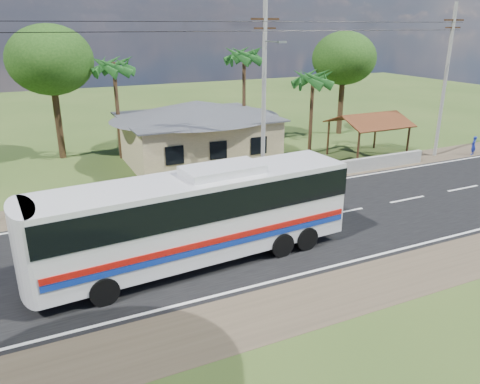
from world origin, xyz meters
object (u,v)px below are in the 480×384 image
object	(u,v)px
person	(473,146)
motorcycle	(298,163)
waiting_shed	(369,121)
coach_bus	(199,210)

from	to	relation	value
person	motorcycle	bearing A→B (deg)	-35.01
waiting_shed	motorcycle	bearing A→B (deg)	-174.48
coach_bus	motorcycle	bearing A→B (deg)	37.86
motorcycle	person	bearing A→B (deg)	-91.25
coach_bus	person	size ratio (longest dim) A/B	9.08
waiting_shed	coach_bus	xyz separation A→B (m)	(-17.40, -10.42, -0.39)
waiting_shed	person	world-z (taller)	waiting_shed
waiting_shed	person	size ratio (longest dim) A/B	3.54
coach_bus	waiting_shed	bearing A→B (deg)	26.86
waiting_shed	coach_bus	size ratio (longest dim) A/B	0.39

